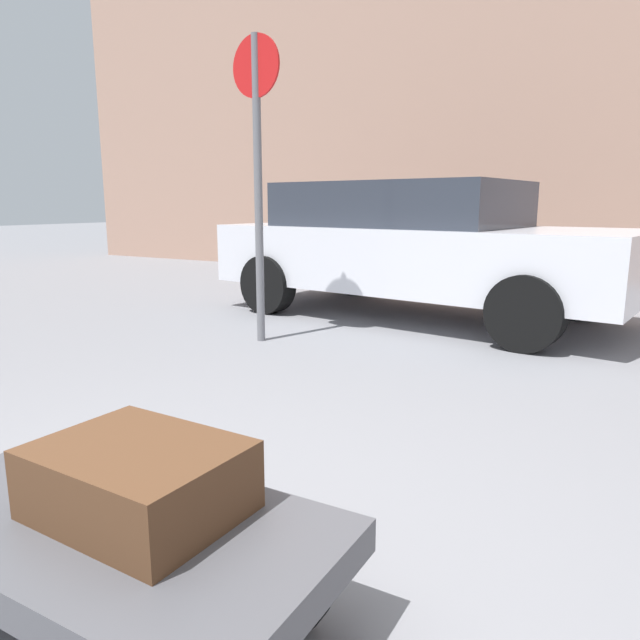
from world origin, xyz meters
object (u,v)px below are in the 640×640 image
object	(u,v)px
parked_car	(415,245)
no_parking_sign	(258,159)
suitcase_brown_center	(139,479)
luggage_cart	(111,538)

from	to	relation	value
parked_car	no_parking_sign	distance (m)	2.11
suitcase_brown_center	parked_car	world-z (taller)	parked_car
parked_car	no_parking_sign	world-z (taller)	no_parking_sign
suitcase_brown_center	no_parking_sign	distance (m)	3.73
suitcase_brown_center	no_parking_sign	bearing A→B (deg)	121.84
suitcase_brown_center	no_parking_sign	world-z (taller)	no_parking_sign
luggage_cart	no_parking_sign	world-z (taller)	no_parking_sign
no_parking_sign	suitcase_brown_center	bearing A→B (deg)	-60.17
luggage_cart	no_parking_sign	xyz separation A→B (m)	(-1.70, 3.14, 1.30)
luggage_cart	parked_car	distance (m)	5.05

